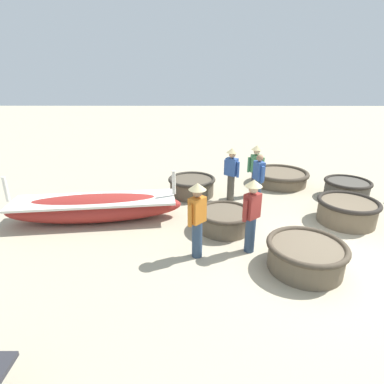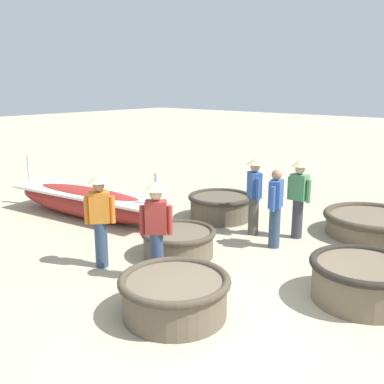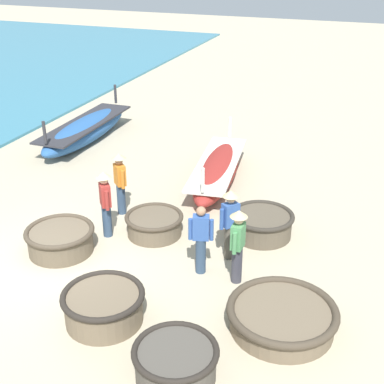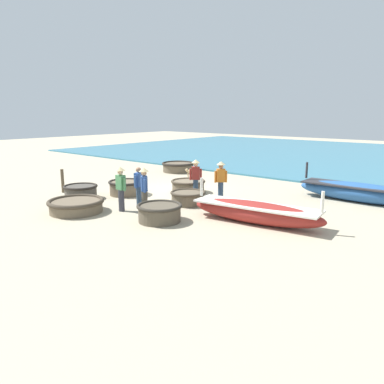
{
  "view_description": "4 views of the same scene",
  "coord_description": "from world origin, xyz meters",
  "px_view_note": "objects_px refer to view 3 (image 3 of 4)",
  "views": [
    {
      "loc": [
        -5.22,
        2.82,
        3.58
      ],
      "look_at": [
        2.14,
        2.87,
        0.81
      ],
      "focal_mm": 28.0,
      "sensor_mm": 36.0,
      "label": 1
    },
    {
      "loc": [
        -4.28,
        -3.3,
        3.17
      ],
      "look_at": [
        2.89,
        2.81,
        0.88
      ],
      "focal_mm": 42.0,
      "sensor_mm": 36.0,
      "label": 2
    },
    {
      "loc": [
        6.37,
        -8.16,
        6.53
      ],
      "look_at": [
        2.42,
        2.45,
        1.09
      ],
      "focal_mm": 50.0,
      "sensor_mm": 36.0,
      "label": 3
    },
    {
      "loc": [
        12.58,
        11.63,
        3.62
      ],
      "look_at": [
        2.4,
        2.94,
        0.76
      ],
      "focal_mm": 35.0,
      "sensor_mm": 36.0,
      "label": 4
    }
  ],
  "objects_px": {
    "fisherman_with_hat": "(230,220)",
    "coracle_upturned": "(154,224)",
    "coracle_far_right": "(60,239)",
    "coracle_weathered": "(176,361)",
    "fisherman_standing_left": "(238,242)",
    "fisherman_standing_right": "(201,238)",
    "fisherman_hauling": "(105,200)",
    "coracle_beside_post": "(282,317)",
    "coracle_tilted": "(262,223)",
    "fisherman_by_coracle": "(120,179)",
    "long_boat_white_hull": "(218,170)",
    "coracle_nearest": "(104,305)",
    "long_boat_red_hull": "(86,130)"
  },
  "relations": [
    {
      "from": "long_boat_red_hull",
      "to": "fisherman_hauling",
      "type": "height_order",
      "value": "fisherman_hauling"
    },
    {
      "from": "coracle_far_right",
      "to": "fisherman_standing_left",
      "type": "distance_m",
      "value": 4.14
    },
    {
      "from": "fisherman_by_coracle",
      "to": "fisherman_with_hat",
      "type": "height_order",
      "value": "same"
    },
    {
      "from": "fisherman_by_coracle",
      "to": "fisherman_standing_left",
      "type": "xyz_separation_m",
      "value": [
        3.64,
        -1.9,
        0.0
      ]
    },
    {
      "from": "fisherman_standing_right",
      "to": "fisherman_by_coracle",
      "type": "bearing_deg",
      "value": 147.11
    },
    {
      "from": "long_boat_red_hull",
      "to": "fisherman_hauling",
      "type": "bearing_deg",
      "value": -55.09
    },
    {
      "from": "long_boat_white_hull",
      "to": "fisherman_by_coracle",
      "type": "distance_m",
      "value": 3.27
    },
    {
      "from": "coracle_nearest",
      "to": "fisherman_hauling",
      "type": "distance_m",
      "value": 3.24
    },
    {
      "from": "long_boat_white_hull",
      "to": "fisherman_with_hat",
      "type": "xyz_separation_m",
      "value": [
        1.5,
        -3.79,
        0.58
      ]
    },
    {
      "from": "fisherman_standing_left",
      "to": "fisherman_with_hat",
      "type": "bearing_deg",
      "value": 116.72
    },
    {
      "from": "coracle_weathered",
      "to": "fisherman_hauling",
      "type": "relative_size",
      "value": 0.86
    },
    {
      "from": "coracle_beside_post",
      "to": "fisherman_hauling",
      "type": "relative_size",
      "value": 1.23
    },
    {
      "from": "coracle_beside_post",
      "to": "fisherman_with_hat",
      "type": "xyz_separation_m",
      "value": [
        -1.61,
        1.97,
        0.69
      ]
    },
    {
      "from": "fisherman_with_hat",
      "to": "coracle_upturned",
      "type": "bearing_deg",
      "value": 169.42
    },
    {
      "from": "coracle_weathered",
      "to": "fisherman_standing_right",
      "type": "bearing_deg",
      "value": 101.99
    },
    {
      "from": "long_boat_red_hull",
      "to": "coracle_beside_post",
      "type": "bearing_deg",
      "value": -41.24
    },
    {
      "from": "coracle_nearest",
      "to": "fisherman_standing_left",
      "type": "xyz_separation_m",
      "value": [
        1.96,
        2.09,
        0.61
      ]
    },
    {
      "from": "coracle_weathered",
      "to": "fisherman_with_hat",
      "type": "xyz_separation_m",
      "value": [
        -0.23,
        3.75,
        0.64
      ]
    },
    {
      "from": "coracle_far_right",
      "to": "fisherman_with_hat",
      "type": "distance_m",
      "value": 3.88
    },
    {
      "from": "coracle_far_right",
      "to": "fisherman_with_hat",
      "type": "xyz_separation_m",
      "value": [
        3.67,
        1.08,
        0.64
      ]
    },
    {
      "from": "coracle_weathered",
      "to": "fisherman_standing_left",
      "type": "xyz_separation_m",
      "value": [
        0.18,
        2.93,
        0.64
      ]
    },
    {
      "from": "coracle_upturned",
      "to": "coracle_tilted",
      "type": "relative_size",
      "value": 0.92
    },
    {
      "from": "coracle_beside_post",
      "to": "fisherman_with_hat",
      "type": "distance_m",
      "value": 2.63
    },
    {
      "from": "coracle_upturned",
      "to": "fisherman_by_coracle",
      "type": "distance_m",
      "value": 1.58
    },
    {
      "from": "coracle_nearest",
      "to": "fisherman_by_coracle",
      "type": "distance_m",
      "value": 4.37
    },
    {
      "from": "fisherman_by_coracle",
      "to": "fisherman_standing_right",
      "type": "height_order",
      "value": "fisherman_by_coracle"
    },
    {
      "from": "fisherman_by_coracle",
      "to": "coracle_upturned",
      "type": "bearing_deg",
      "value": -29.6
    },
    {
      "from": "coracle_beside_post",
      "to": "coracle_tilted",
      "type": "relative_size",
      "value": 1.33
    },
    {
      "from": "fisherman_by_coracle",
      "to": "coracle_tilted",
      "type": "bearing_deg",
      "value": 2.23
    },
    {
      "from": "long_boat_red_hull",
      "to": "coracle_weathered",
      "type": "bearing_deg",
      "value": -52.33
    },
    {
      "from": "coracle_far_right",
      "to": "coracle_weathered",
      "type": "bearing_deg",
      "value": -34.36
    },
    {
      "from": "coracle_upturned",
      "to": "fisherman_hauling",
      "type": "bearing_deg",
      "value": -156.2
    },
    {
      "from": "fisherman_standing_left",
      "to": "fisherman_hauling",
      "type": "distance_m",
      "value": 3.5
    },
    {
      "from": "coracle_tilted",
      "to": "fisherman_by_coracle",
      "type": "bearing_deg",
      "value": -177.77
    },
    {
      "from": "coracle_upturned",
      "to": "fisherman_with_hat",
      "type": "height_order",
      "value": "fisherman_with_hat"
    },
    {
      "from": "coracle_upturned",
      "to": "fisherman_with_hat",
      "type": "bearing_deg",
      "value": -10.58
    },
    {
      "from": "coracle_upturned",
      "to": "fisherman_standing_left",
      "type": "relative_size",
      "value": 0.84
    },
    {
      "from": "coracle_upturned",
      "to": "long_boat_white_hull",
      "type": "xyz_separation_m",
      "value": [
        0.49,
        3.42,
        0.09
      ]
    },
    {
      "from": "coracle_far_right",
      "to": "long_boat_red_hull",
      "type": "relative_size",
      "value": 0.31
    },
    {
      "from": "fisherman_standing_right",
      "to": "fisherman_hauling",
      "type": "bearing_deg",
      "value": 165.62
    },
    {
      "from": "coracle_tilted",
      "to": "long_boat_white_hull",
      "type": "relative_size",
      "value": 0.33
    },
    {
      "from": "coracle_tilted",
      "to": "fisherman_standing_left",
      "type": "relative_size",
      "value": 0.92
    },
    {
      "from": "fisherman_hauling",
      "to": "coracle_far_right",
      "type": "bearing_deg",
      "value": -123.37
    },
    {
      "from": "fisherman_by_coracle",
      "to": "fisherman_standing_left",
      "type": "height_order",
      "value": "same"
    },
    {
      "from": "fisherman_by_coracle",
      "to": "fisherman_with_hat",
      "type": "relative_size",
      "value": 1.0
    },
    {
      "from": "coracle_beside_post",
      "to": "coracle_tilted",
      "type": "xyz_separation_m",
      "value": [
        -1.16,
        3.19,
        0.05
      ]
    },
    {
      "from": "coracle_far_right",
      "to": "fisherman_standing_right",
      "type": "bearing_deg",
      "value": 5.78
    },
    {
      "from": "coracle_nearest",
      "to": "long_boat_red_hull",
      "type": "relative_size",
      "value": 0.31
    },
    {
      "from": "coracle_beside_post",
      "to": "fisherman_standing_left",
      "type": "relative_size",
      "value": 1.23
    },
    {
      "from": "coracle_upturned",
      "to": "coracle_tilted",
      "type": "height_order",
      "value": "coracle_tilted"
    }
  ]
}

